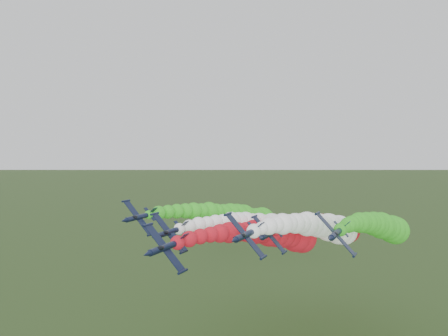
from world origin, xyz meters
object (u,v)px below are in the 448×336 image
Objects in this scene: jet_inner_left at (268,226)px; jet_trail at (332,228)px; jet_outer_right at (383,227)px; jet_inner_right at (325,228)px; jet_lead at (279,235)px; jet_outer_left at (239,216)px.

jet_trail is (15.55, 12.41, -1.14)m from jet_inner_left.
jet_outer_right is at bearing 11.90° from jet_inner_left.
jet_inner_right is at bearing -84.46° from jet_trail.
jet_lead reaches higher than jet_inner_left.
jet_outer_left reaches higher than jet_inner_left.
jet_inner_left reaches higher than jet_trail.
jet_trail is (-14.94, 5.98, -2.42)m from jet_outer_right.
jet_inner_left is 12.76m from jet_outer_left.
jet_inner_right is 15.74m from jet_trail.
jet_outer_right reaches higher than jet_trail.
jet_inner_left is at bearing -25.03° from jet_outer_left.
jet_outer_right is 16.27m from jet_trail.
jet_inner_left is at bearing 169.92° from jet_inner_right.
jet_lead is at bearing -108.30° from jet_trail.
jet_outer_left is at bearing -178.56° from jet_outer_right.
jet_inner_right is 0.99× the size of jet_outer_left.
jet_outer_left is 1.01× the size of jet_trail.
jet_inner_left is 17.39m from jet_inner_right.
jet_inner_left is 19.93m from jet_trail.
jet_outer_right is (41.99, 1.06, -0.07)m from jet_outer_left.
jet_lead is at bearing -58.96° from jet_inner_left.
jet_outer_right is at bearing 1.44° from jet_outer_left.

